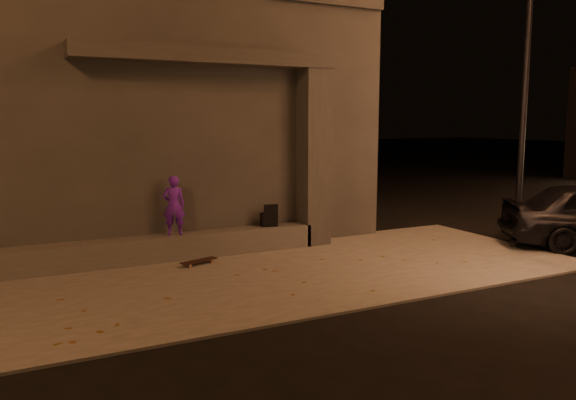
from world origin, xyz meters
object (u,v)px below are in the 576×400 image
skateboarder (174,205)px  skateboard (199,261)px  backpack (269,218)px  column (313,158)px

skateboarder → skateboard: skateboarder is taller
backpack → skateboarder: bearing=-169.7°
column → skateboard: 3.28m
column → backpack: 1.57m
column → skateboarder: (-2.96, 0.00, -0.79)m
skateboarder → skateboard: size_ratio=1.52×
column → skateboard: column is taller
skateboard → column: bearing=-4.7°
column → backpack: size_ratio=7.89×
column → skateboarder: bearing=180.0°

